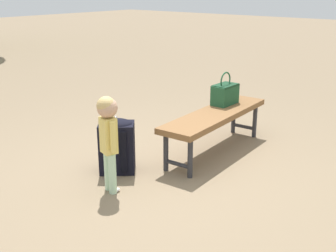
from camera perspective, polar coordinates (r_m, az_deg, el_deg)
The scene contains 5 objects.
ground_plane at distance 4.08m, azimuth -0.34°, elevation -6.82°, with size 40.00×40.00×0.00m, color #7F6B51.
park_bench at distance 4.57m, azimuth 6.32°, elevation 1.16°, with size 1.62×0.50×0.45m.
handbag at distance 4.84m, azimuth 7.59°, elevation 4.34°, with size 0.32×0.18×0.37m.
child_standing at distance 3.64m, azimuth -7.97°, elevation -0.49°, with size 0.18×0.22×0.86m.
backpack_large at distance 4.14m, azimuth -6.81°, elevation -2.40°, with size 0.40×0.41×0.56m.
Camera 1 is at (2.83, 2.37, 1.74)m, focal length 45.84 mm.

